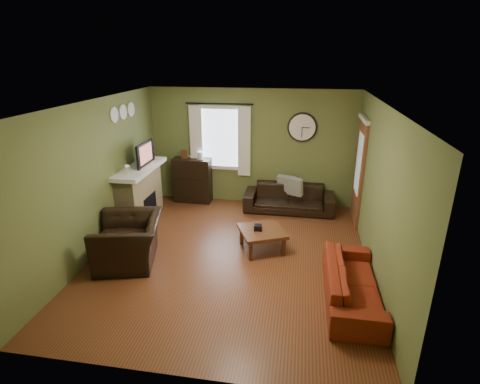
% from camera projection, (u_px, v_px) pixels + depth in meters
% --- Properties ---
extents(floor, '(4.60, 5.20, 0.00)m').
position_uv_depth(floor, '(231.00, 256.00, 6.47)').
color(floor, brown).
rests_on(floor, ground).
extents(ceiling, '(4.60, 5.20, 0.00)m').
position_uv_depth(ceiling, '(229.00, 103.00, 5.56)').
color(ceiling, white).
rests_on(ceiling, ground).
extents(wall_left, '(0.00, 5.20, 2.60)m').
position_uv_depth(wall_left, '(97.00, 178.00, 6.37)').
color(wall_left, olive).
rests_on(wall_left, ground).
extents(wall_right, '(0.00, 5.20, 2.60)m').
position_uv_depth(wall_right, '(379.00, 194.00, 5.66)').
color(wall_right, olive).
rests_on(wall_right, ground).
extents(wall_back, '(4.60, 0.00, 2.60)m').
position_uv_depth(wall_back, '(252.00, 148.00, 8.42)').
color(wall_back, olive).
rests_on(wall_back, ground).
extents(wall_front, '(4.60, 0.00, 2.60)m').
position_uv_depth(wall_front, '(179.00, 275.00, 3.61)').
color(wall_front, olive).
rests_on(wall_front, ground).
extents(fireplace, '(0.40, 1.40, 1.10)m').
position_uv_depth(fireplace, '(140.00, 196.00, 7.66)').
color(fireplace, tan).
rests_on(fireplace, floor).
extents(firebox, '(0.04, 0.60, 0.55)m').
position_uv_depth(firebox, '(150.00, 208.00, 7.72)').
color(firebox, black).
rests_on(firebox, fireplace).
extents(mantel, '(0.58, 1.60, 0.08)m').
position_uv_depth(mantel, '(139.00, 169.00, 7.45)').
color(mantel, white).
rests_on(mantel, fireplace).
extents(tv, '(0.08, 0.60, 0.35)m').
position_uv_depth(tv, '(142.00, 156.00, 7.51)').
color(tv, black).
rests_on(tv, mantel).
extents(tv_screen, '(0.02, 0.62, 0.36)m').
position_uv_depth(tv_screen, '(145.00, 154.00, 7.48)').
color(tv_screen, '#994C3F').
rests_on(tv_screen, mantel).
extents(medallion_left, '(0.28, 0.28, 0.03)m').
position_uv_depth(medallion_left, '(114.00, 115.00, 6.77)').
color(medallion_left, white).
rests_on(medallion_left, wall_left).
extents(medallion_mid, '(0.28, 0.28, 0.03)m').
position_uv_depth(medallion_mid, '(123.00, 112.00, 7.09)').
color(medallion_mid, white).
rests_on(medallion_mid, wall_left).
extents(medallion_right, '(0.28, 0.28, 0.03)m').
position_uv_depth(medallion_right, '(131.00, 109.00, 7.42)').
color(medallion_right, white).
rests_on(medallion_right, wall_left).
extents(window_pane, '(1.00, 0.02, 1.30)m').
position_uv_depth(window_pane, '(221.00, 138.00, 8.44)').
color(window_pane, silver).
rests_on(window_pane, wall_back).
extents(curtain_rod, '(0.03, 0.03, 1.50)m').
position_uv_depth(curtain_rod, '(219.00, 104.00, 8.07)').
color(curtain_rod, black).
rests_on(curtain_rod, wall_back).
extents(curtain_left, '(0.28, 0.04, 1.55)m').
position_uv_depth(curtain_left, '(196.00, 140.00, 8.45)').
color(curtain_left, white).
rests_on(curtain_left, wall_back).
extents(curtain_right, '(0.28, 0.04, 1.55)m').
position_uv_depth(curtain_right, '(244.00, 142.00, 8.28)').
color(curtain_right, white).
rests_on(curtain_right, wall_back).
extents(wall_clock, '(0.64, 0.06, 0.64)m').
position_uv_depth(wall_clock, '(302.00, 127.00, 8.03)').
color(wall_clock, white).
rests_on(wall_clock, wall_back).
extents(door, '(0.05, 0.90, 2.10)m').
position_uv_depth(door, '(359.00, 173.00, 7.47)').
color(door, brown).
rests_on(door, floor).
extents(bookshelf, '(0.87, 0.37, 1.03)m').
position_uv_depth(bookshelf, '(192.00, 180.00, 8.71)').
color(bookshelf, black).
rests_on(bookshelf, floor).
extents(book, '(0.24, 0.25, 0.02)m').
position_uv_depth(book, '(188.00, 160.00, 8.72)').
color(book, '#562E19').
rests_on(book, bookshelf).
extents(sofa_brown, '(1.96, 0.77, 0.57)m').
position_uv_depth(sofa_brown, '(289.00, 198.00, 8.26)').
color(sofa_brown, black).
rests_on(sofa_brown, floor).
extents(pillow_left, '(0.42, 0.28, 0.41)m').
position_uv_depth(pillow_left, '(293.00, 186.00, 8.21)').
color(pillow_left, gray).
rests_on(pillow_left, sofa_brown).
extents(pillow_right, '(0.41, 0.23, 0.40)m').
position_uv_depth(pillow_right, '(286.00, 184.00, 8.35)').
color(pillow_right, gray).
rests_on(pillow_right, sofa_brown).
extents(sofa_red, '(0.72, 1.84, 0.54)m').
position_uv_depth(sofa_red, '(352.00, 283.00, 5.27)').
color(sofa_red, maroon).
rests_on(sofa_red, floor).
extents(armchair, '(1.29, 1.40, 0.76)m').
position_uv_depth(armchair, '(129.00, 241.00, 6.20)').
color(armchair, black).
rests_on(armchair, floor).
extents(coffee_table, '(0.98, 0.98, 0.39)m').
position_uv_depth(coffee_table, '(262.00, 240.00, 6.63)').
color(coffee_table, '#562E19').
rests_on(coffee_table, floor).
extents(tissue_box, '(0.13, 0.13, 0.10)m').
position_uv_depth(tissue_box, '(258.00, 230.00, 6.54)').
color(tissue_box, black).
rests_on(tissue_box, coffee_table).
extents(wine_glass_a, '(0.07, 0.07, 0.21)m').
position_uv_depth(wine_glass_a, '(126.00, 170.00, 6.86)').
color(wine_glass_a, white).
rests_on(wine_glass_a, mantel).
extents(wine_glass_b, '(0.06, 0.06, 0.18)m').
position_uv_depth(wine_glass_b, '(128.00, 170.00, 6.94)').
color(wine_glass_b, white).
rests_on(wine_glass_b, mantel).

